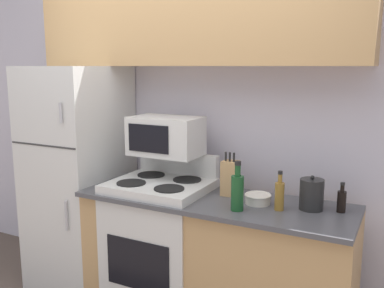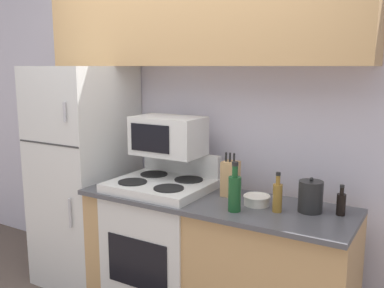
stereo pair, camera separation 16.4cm
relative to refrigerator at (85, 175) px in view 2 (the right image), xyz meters
The scene contains 12 objects.
wall_back 1.06m from the refrigerator, 23.36° to the left, with size 8.00×0.05×2.55m.
lower_cabinets 1.29m from the refrigerator, ahead, with size 1.80×0.61×0.89m.
refrigerator is the anchor object (origin of this frame).
upper_cabinets 1.49m from the refrigerator, 12.54° to the left, with size 2.43×0.33×0.61m.
stove 0.89m from the refrigerator, ahead, with size 0.66×0.59×1.11m.
microwave 0.87m from the refrigerator, ahead, with size 0.50×0.31×0.27m.
knife_block 1.29m from the refrigerator, ahead, with size 0.10×0.10×0.29m.
bowl 1.51m from the refrigerator, ahead, with size 0.17×0.17×0.06m.
bottle_soy_sauce 1.99m from the refrigerator, ahead, with size 0.05×0.05×0.18m.
bottle_wine_green 1.46m from the refrigerator, ahead, with size 0.08×0.08×0.30m.
bottle_vinegar 1.66m from the refrigerator, ahead, with size 0.06×0.06×0.24m.
kettle 1.83m from the refrigerator, ahead, with size 0.14×0.14×0.21m.
Camera 2 is at (1.56, -2.09, 1.74)m, focal length 40.00 mm.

